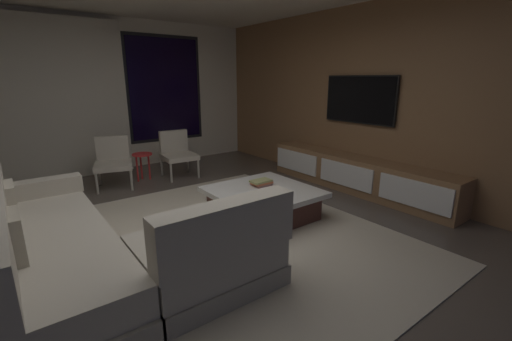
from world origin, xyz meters
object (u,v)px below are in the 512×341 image
coffee_table (263,203)px  side_stool (142,159)px  media_console (357,175)px  book_stack_on_coffee_table (261,183)px  mounted_tv (360,100)px  accent_chair_by_curtain (113,159)px  sectional_couch (91,251)px  accent_chair_near_window (177,151)px

coffee_table → side_stool: bearing=104.4°
media_console → side_stool: bearing=133.4°
coffee_table → media_console: size_ratio=0.37×
side_stool → book_stack_on_coffee_table: bearing=-72.8°
book_stack_on_coffee_table → mounted_tv: bearing=-0.6°
coffee_table → accent_chair_by_curtain: (-1.09, 2.40, 0.25)m
book_stack_on_coffee_table → side_stool: size_ratio=0.58×
sectional_couch → mounted_tv: mounted_tv is taller
media_console → accent_chair_by_curtain: bearing=138.9°
sectional_couch → media_console: 3.72m
accent_chair_near_window → accent_chair_by_curtain: same height
book_stack_on_coffee_table → media_console: (1.66, -0.22, -0.14)m
sectional_couch → accent_chair_near_window: bearing=53.2°
mounted_tv → media_console: bearing=-132.5°
accent_chair_by_curtain → side_stool: 0.47m
coffee_table → side_stool: size_ratio=2.52×
sectional_couch → accent_chair_by_curtain: (0.88, 2.63, 0.14)m
accent_chair_near_window → mounted_tv: mounted_tv is taller
side_stool → mounted_tv: size_ratio=0.38×
sectional_couch → book_stack_on_coffee_table: sectional_couch is taller
coffee_table → book_stack_on_coffee_table: book_stack_on_coffee_table is taller
side_stool → sectional_couch: bearing=-116.8°
side_stool → coffee_table: bearing=-75.6°
coffee_table → sectional_couch: bearing=-173.4°
mounted_tv → accent_chair_by_curtain: bearing=143.0°
coffee_table → accent_chair_by_curtain: accent_chair_by_curtain is taller
sectional_couch → accent_chair_by_curtain: size_ratio=3.21×
book_stack_on_coffee_table → side_stool: bearing=107.2°
accent_chair_near_window → side_stool: bearing=172.2°
accent_chair_near_window → media_console: size_ratio=0.25×
accent_chair_near_window → media_console: 3.02m
book_stack_on_coffee_table → sectional_couch: bearing=-169.7°
book_stack_on_coffee_table → side_stool: (-0.71, 2.29, -0.02)m
sectional_couch → coffee_table: 1.99m
media_console → accent_chair_near_window: bearing=126.3°
coffee_table → mounted_tv: bearing=3.8°
book_stack_on_coffee_table → mounted_tv: 2.07m
book_stack_on_coffee_table → mounted_tv: (1.84, -0.02, 0.95)m
side_stool → mounted_tv: 3.58m
accent_chair_by_curtain → mounted_tv: size_ratio=0.64×
media_console → book_stack_on_coffee_table: bearing=172.6°
accent_chair_near_window → accent_chair_by_curtain: bearing=177.6°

